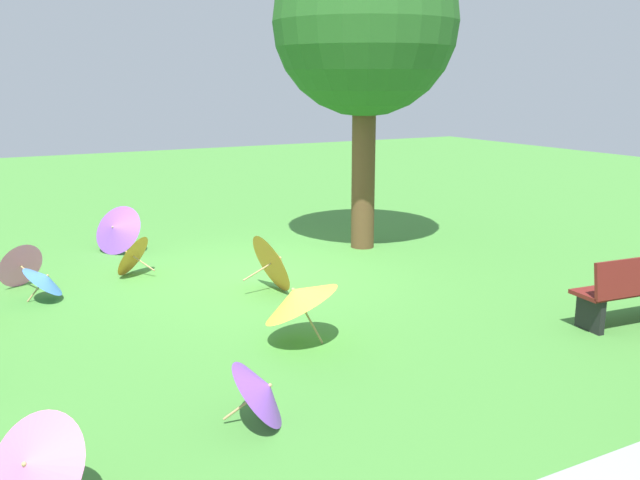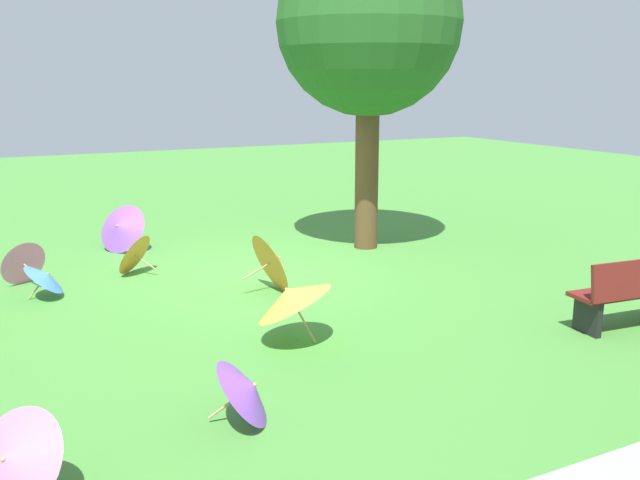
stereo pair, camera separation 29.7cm
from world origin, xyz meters
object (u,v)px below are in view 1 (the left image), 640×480
Objects in this scene: parasol_orange_1 at (130,254)px; park_bench at (637,289)px; parasol_pink_3 at (18,264)px; parasol_orange_2 at (276,261)px; parasol_pink_2 at (30,465)px; parasol_purple_1 at (115,229)px; shade_tree at (365,25)px; parasol_blue_1 at (45,279)px; parasol_purple_0 at (263,390)px; parasol_yellow_0 at (297,297)px.

park_bench is at bearing 132.98° from parasol_orange_1.
parasol_orange_2 is at bearing 148.21° from parasol_pink_3.
parasol_pink_2 reaches higher than parasol_pink_3.
park_bench is 7.00m from parasol_pink_2.
parasol_pink_2 is at bearing 69.94° from parasol_orange_1.
parasol_purple_1 is (4.74, -6.81, -0.03)m from park_bench.
shade_tree is 7.65× the size of parasol_blue_1.
park_bench is at bearing 98.24° from shade_tree.
parasol_pink_3 is at bearing -39.91° from park_bench.
parasol_purple_0 is at bearing 104.39° from parasol_pink_3.
parasol_purple_0 reaches higher than parasol_blue_1.
parasol_pink_3 is 0.59× the size of parasol_yellow_0.
shade_tree is 6.56m from parasol_blue_1.
park_bench is at bearing 140.09° from parasol_pink_3.
park_bench reaches higher than parasol_purple_1.
park_bench is 1.50× the size of parasol_purple_1.
parasol_pink_2 is (6.98, 0.50, -0.11)m from park_bench.
parasol_blue_1 is (6.21, -4.53, -0.15)m from park_bench.
parasol_orange_2 is at bearing 131.72° from parasol_orange_1.
park_bench is 1.67× the size of parasol_pink_2.
parasol_pink_3 is (5.72, -0.30, -3.52)m from shade_tree.
parasol_blue_1 is at bearing -20.52° from parasol_orange_2.
parasol_orange_2 reaches higher than parasol_yellow_0.
parasol_purple_0 is 3.96m from parasol_orange_2.
parasol_blue_1 is (1.33, 0.72, -0.03)m from parasol_orange_1.
parasol_pink_3 is at bearing -75.61° from parasol_purple_0.
shade_tree is 6.36× the size of parasol_purple_0.
parasol_orange_1 is 1.16× the size of parasol_blue_1.
parasol_yellow_0 is at bearing 127.13° from parasol_blue_1.
park_bench is 6.18m from shade_tree.
parasol_pink_3 is at bearing -74.33° from parasol_blue_1.
parasol_yellow_0 is (-1.14, -1.59, 0.23)m from parasol_purple_0.
parasol_purple_1 reaches higher than parasol_yellow_0.
parasol_purple_0 is at bearing 50.47° from shade_tree.
parasol_pink_2 reaches higher than parasol_purple_0.
parasol_purple_0 is 0.66× the size of parasol_yellow_0.
parasol_orange_1 is at bearing -48.28° from parasol_orange_2.
parasol_purple_0 is at bearing 88.29° from parasol_orange_1.
parasol_pink_2 reaches higher than parasol_blue_1.
parasol_orange_1 is at bearing -151.66° from parasol_blue_1.
parasol_pink_3 is at bearing 39.37° from parasol_purple_1.
shade_tree is at bearing -129.53° from parasol_purple_0.
parasol_purple_1 reaches higher than parasol_orange_1.
shade_tree is 5.85m from parasol_yellow_0.
parasol_purple_1 is at bearing -92.51° from parasol_purple_0.
parasol_orange_2 is at bearing 159.48° from parasol_blue_1.
park_bench reaches higher than parasol_pink_3.
parasol_pink_2 is (2.10, 5.74, 0.02)m from parasol_orange_1.
parasol_purple_1 is 1.41× the size of parasol_pink_3.
park_bench reaches higher than parasol_yellow_0.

